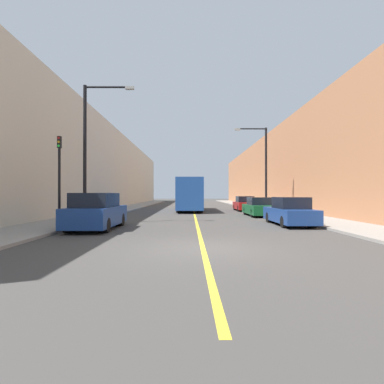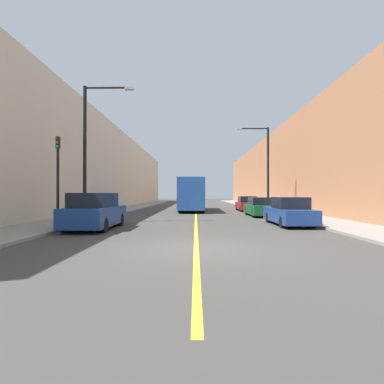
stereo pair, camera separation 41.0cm
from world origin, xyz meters
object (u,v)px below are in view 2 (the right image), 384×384
object	(u,v)px
car_right_near	(289,213)
car_right_mid	(260,208)
parked_suv_left	(95,212)
pedestrian	(77,207)
street_lamp_right	(265,163)
bus	(192,194)
car_right_far	(247,204)
street_lamp_left	(89,144)
traffic_light	(58,179)

from	to	relation	value
car_right_near	car_right_mid	xyz separation A→B (m)	(-0.12, 6.82, -0.03)
parked_suv_left	pedestrian	distance (m)	3.73
street_lamp_right	car_right_mid	bearing A→B (deg)	-108.46
bus	car_right_mid	world-z (taller)	bus
car_right_far	street_lamp_left	size ratio (longest dim) A/B	0.55
traffic_light	street_lamp_left	bearing A→B (deg)	87.42
car_right_far	car_right_mid	bearing A→B (deg)	-91.23
traffic_light	pedestrian	world-z (taller)	traffic_light
car_right_near	traffic_light	xyz separation A→B (m)	(-11.64, -2.85, 1.75)
car_right_mid	street_lamp_left	size ratio (longest dim) A/B	0.59
car_right_mid	street_lamp_right	size ratio (longest dim) A/B	0.62
bus	street_lamp_right	size ratio (longest dim) A/B	1.35
parked_suv_left	street_lamp_right	world-z (taller)	street_lamp_right
street_lamp_left	traffic_light	xyz separation A→B (m)	(-0.16, -3.65, -2.25)
parked_suv_left	traffic_light	xyz separation A→B (m)	(-1.44, -0.94, 1.62)
car_right_mid	street_lamp_right	xyz separation A→B (m)	(1.21, 3.62, 3.87)
traffic_light	pedestrian	size ratio (longest dim) A/B	2.61
car_right_far	street_lamp_right	world-z (taller)	street_lamp_right
car_right_mid	parked_suv_left	bearing A→B (deg)	-139.15
parked_suv_left	car_right_near	xyz separation A→B (m)	(10.21, 1.91, -0.13)
parked_suv_left	car_right_mid	bearing A→B (deg)	40.85
car_right_near	pedestrian	xyz separation A→B (m)	(-12.36, 1.13, 0.27)
car_right_mid	car_right_far	distance (m)	7.14
street_lamp_right	parked_suv_left	bearing A→B (deg)	-132.46
car_right_far	car_right_near	bearing A→B (deg)	-90.16
car_right_near	bus	bearing A→B (deg)	111.56
car_right_mid	car_right_near	bearing A→B (deg)	-89.03
car_right_near	car_right_mid	size ratio (longest dim) A/B	1.00
car_right_mid	pedestrian	size ratio (longest dim) A/B	2.88
car_right_far	pedestrian	distance (m)	17.84
car_right_near	car_right_far	world-z (taller)	car_right_near
traffic_light	car_right_far	bearing A→B (deg)	55.19
parked_suv_left	car_right_far	size ratio (longest dim) A/B	1.09
bus	traffic_light	xyz separation A→B (m)	(-6.04, -17.03, 0.73)
street_lamp_left	car_right_far	bearing A→B (deg)	48.78
bus	street_lamp_left	bearing A→B (deg)	-113.70
car_right_far	street_lamp_left	distance (m)	17.94
parked_suv_left	pedestrian	bearing A→B (deg)	125.21
street_lamp_left	pedestrian	world-z (taller)	street_lamp_left
car_right_far	street_lamp_right	size ratio (longest dim) A/B	0.57
traffic_light	street_lamp_right	bearing A→B (deg)	46.21
bus	parked_suv_left	bearing A→B (deg)	-105.96
bus	traffic_light	bearing A→B (deg)	-109.52
bus	traffic_light	size ratio (longest dim) A/B	2.41
street_lamp_left	pedestrian	size ratio (longest dim) A/B	4.85
car_right_far	pedestrian	xyz separation A→B (m)	(-12.39, -12.82, 0.29)
parked_suv_left	street_lamp_left	world-z (taller)	street_lamp_left
car_right_far	pedestrian	bearing A→B (deg)	-134.03
bus	parked_suv_left	size ratio (longest dim) A/B	2.18
car_right_near	car_right_far	bearing A→B (deg)	89.84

